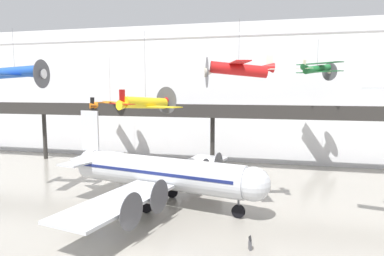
# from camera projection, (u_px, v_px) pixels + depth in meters

# --- Properties ---
(hangar_back_wall) EXTENTS (140.00, 3.00, 23.35)m
(hangar_back_wall) POSITION_uv_depth(u_px,v_px,m) (220.00, 93.00, 59.32)
(hangar_back_wall) COLOR white
(hangar_back_wall) RESTS_ON ground
(mezzanine_walkway) EXTENTS (110.00, 3.20, 10.13)m
(mezzanine_walkway) POSITION_uv_depth(u_px,v_px,m) (211.00, 115.00, 52.23)
(mezzanine_walkway) COLOR #2D2B28
(mezzanine_walkway) RESTS_ON ground
(ceiling_truss_beam) EXTENTS (120.00, 0.60, 0.60)m
(ceiling_truss_beam) POSITION_uv_depth(u_px,v_px,m) (204.00, 36.00, 45.08)
(ceiling_truss_beam) COLOR silver
(airliner_silver_main) EXTENTS (24.67, 28.48, 9.90)m
(airliner_silver_main) POSITION_uv_depth(u_px,v_px,m) (157.00, 173.00, 36.68)
(airliner_silver_main) COLOR silver
(airliner_silver_main) RESTS_ON ground
(suspended_plane_green_biplane) EXTENTS (5.89, 5.91, 5.45)m
(suspended_plane_green_biplane) POSITION_uv_depth(u_px,v_px,m) (317.00, 69.00, 46.35)
(suspended_plane_green_biplane) COLOR #1E6B33
(suspended_plane_yellow_lowwing) EXTENTS (9.10, 7.99, 9.54)m
(suspended_plane_yellow_lowwing) POSITION_uv_depth(u_px,v_px,m) (145.00, 103.00, 39.25)
(suspended_plane_yellow_lowwing) COLOR yellow
(suspended_plane_orange_highwing) EXTENTS (6.77, 6.86, 10.47)m
(suspended_plane_orange_highwing) POSITION_uv_depth(u_px,v_px,m) (110.00, 105.00, 56.25)
(suspended_plane_orange_highwing) COLOR orange
(suspended_plane_blue_trainer) EXTENTS (7.24, 8.88, 6.53)m
(suspended_plane_blue_trainer) POSITION_uv_depth(u_px,v_px,m) (15.00, 73.00, 37.80)
(suspended_plane_blue_trainer) COLOR #1E4CAD
(suspended_plane_red_highwing) EXTENTS (7.00, 8.31, 6.49)m
(suspended_plane_red_highwing) POSITION_uv_depth(u_px,v_px,m) (239.00, 69.00, 32.83)
(suspended_plane_red_highwing) COLOR red
(info_sign_pedestal) EXTENTS (0.32, 0.74, 1.24)m
(info_sign_pedestal) POSITION_uv_depth(u_px,v_px,m) (250.00, 244.00, 26.53)
(info_sign_pedestal) COLOR #4C4C51
(info_sign_pedestal) RESTS_ON ground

